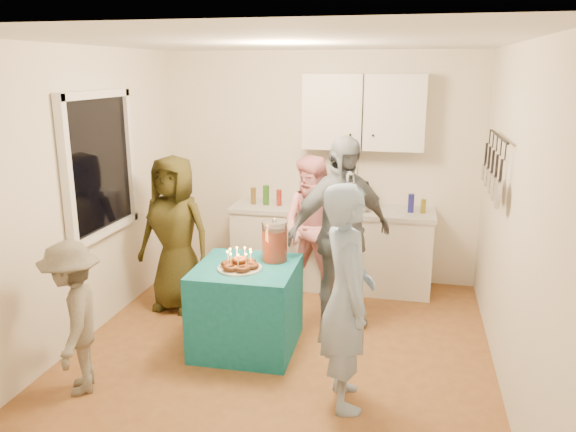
% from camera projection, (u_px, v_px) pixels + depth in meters
% --- Properties ---
extents(floor, '(4.00, 4.00, 0.00)m').
position_uv_depth(floor, '(279.00, 354.00, 4.88)').
color(floor, brown).
rests_on(floor, ground).
extents(ceiling, '(4.00, 4.00, 0.00)m').
position_uv_depth(ceiling, '(278.00, 41.00, 4.22)').
color(ceiling, white).
rests_on(ceiling, floor).
extents(back_wall, '(3.60, 3.60, 0.00)m').
position_uv_depth(back_wall, '(319.00, 168.00, 6.43)').
color(back_wall, silver).
rests_on(back_wall, floor).
extents(left_wall, '(4.00, 4.00, 0.00)m').
position_uv_depth(left_wall, '(80.00, 198.00, 4.93)').
color(left_wall, silver).
rests_on(left_wall, floor).
extents(right_wall, '(4.00, 4.00, 0.00)m').
position_uv_depth(right_wall, '(514.00, 222.00, 4.17)').
color(right_wall, silver).
rests_on(right_wall, floor).
extents(window_night, '(0.04, 1.00, 1.20)m').
position_uv_depth(window_night, '(99.00, 165.00, 5.14)').
color(window_night, black).
rests_on(window_night, left_wall).
extents(counter, '(2.20, 0.58, 0.86)m').
position_uv_depth(counter, '(331.00, 249.00, 6.33)').
color(counter, white).
rests_on(counter, floor).
extents(countertop, '(2.24, 0.62, 0.05)m').
position_uv_depth(countertop, '(332.00, 210.00, 6.21)').
color(countertop, beige).
rests_on(countertop, counter).
extents(upper_cabinet, '(1.30, 0.30, 0.80)m').
position_uv_depth(upper_cabinet, '(364.00, 112.00, 6.02)').
color(upper_cabinet, white).
rests_on(upper_cabinet, back_wall).
extents(pot_rack, '(0.12, 1.00, 0.60)m').
position_uv_depth(pot_rack, '(494.00, 166.00, 4.77)').
color(pot_rack, black).
rests_on(pot_rack, right_wall).
extents(microwave, '(0.54, 0.40, 0.28)m').
position_uv_depth(microwave, '(346.00, 196.00, 6.14)').
color(microwave, white).
rests_on(microwave, countertop).
extents(party_table, '(0.86, 0.86, 0.76)m').
position_uv_depth(party_table, '(247.00, 307.00, 4.92)').
color(party_table, '#126B7A').
rests_on(party_table, floor).
extents(donut_cake, '(0.38, 0.38, 0.18)m').
position_uv_depth(donut_cake, '(240.00, 259.00, 4.72)').
color(donut_cake, '#381C0C').
rests_on(donut_cake, party_table).
extents(punch_jar, '(0.22, 0.22, 0.34)m').
position_uv_depth(punch_jar, '(275.00, 242.00, 4.91)').
color(punch_jar, red).
rests_on(punch_jar, party_table).
extents(man_birthday, '(0.55, 0.69, 1.66)m').
position_uv_depth(man_birthday, '(347.00, 297.00, 3.98)').
color(man_birthday, '#8FAAD0').
rests_on(man_birthday, floor).
extents(woman_back_left, '(0.83, 0.59, 1.59)m').
position_uv_depth(woman_back_left, '(175.00, 234.00, 5.64)').
color(woman_back_left, '#534B17').
rests_on(woman_back_left, floor).
extents(woman_back_center, '(0.89, 0.79, 1.54)m').
position_uv_depth(woman_back_center, '(314.00, 229.00, 5.87)').
color(woman_back_center, pink).
rests_on(woman_back_center, floor).
extents(woman_back_right, '(1.12, 1.01, 1.83)m').
position_uv_depth(woman_back_right, '(340.00, 234.00, 5.21)').
color(woman_back_right, black).
rests_on(woman_back_right, floor).
extents(child_near_left, '(0.73, 0.89, 1.19)m').
position_uv_depth(child_near_left, '(74.00, 318.00, 4.19)').
color(child_near_left, '#5A5348').
rests_on(child_near_left, floor).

